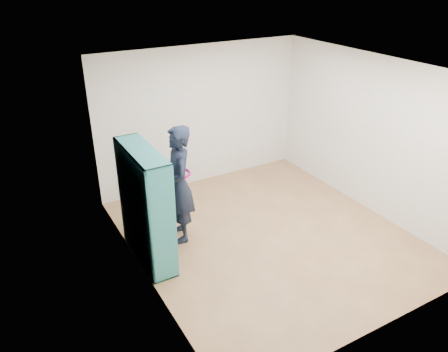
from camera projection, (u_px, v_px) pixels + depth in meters
floor at (267, 235)px, 6.87m from camera, size 4.50×4.50×0.00m
ceiling at (276, 69)px, 5.72m from camera, size 4.50×4.50×0.00m
wall_left at (139, 192)px, 5.41m from camera, size 0.02×4.50×2.60m
wall_right at (371, 135)px, 7.18m from camera, size 0.02×4.50×2.60m
wall_back at (201, 116)px, 8.05m from camera, size 4.00×0.02×2.60m
wall_front at (396, 236)px, 4.54m from camera, size 4.00×0.02×2.60m
bookshelf at (144, 208)px, 6.00m from camera, size 0.37×1.26×1.68m
person at (179, 185)px, 6.43m from camera, size 0.58×0.75×1.82m
smartphone at (167, 176)px, 6.41m from camera, size 0.01×0.09×0.12m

